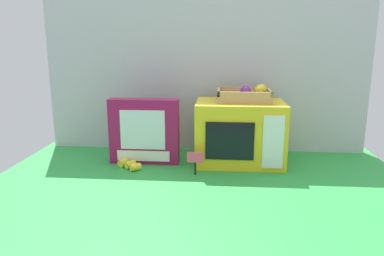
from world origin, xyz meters
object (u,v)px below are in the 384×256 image
Objects in this scene: cookie_set_box at (144,131)px; price_sign at (195,160)px; loose_toy_banana at (130,165)px; food_groups_crate at (245,96)px; toy_microwave at (240,132)px.

cookie_set_box reaches higher than price_sign.
loose_toy_banana is (-0.30, 0.06, -0.05)m from price_sign.
loose_toy_banana is (-0.05, -0.09, -0.13)m from cookie_set_box.
toy_microwave is at bearing -140.89° from food_groups_crate.
price_sign reaches higher than loose_toy_banana.
toy_microwave reaches higher than price_sign.
food_groups_crate is at bearing 7.06° from cookie_set_box.
loose_toy_banana is at bearing -164.39° from food_groups_crate.
food_groups_crate reaches higher than price_sign.
food_groups_crate is 0.61m from loose_toy_banana.
toy_microwave is 1.25× the size of cookie_set_box.
cookie_set_box is 2.68× the size of loose_toy_banana.
loose_toy_banana is at bearing -165.66° from toy_microwave.
cookie_set_box is 0.17m from loose_toy_banana.
price_sign is at bearing -136.59° from food_groups_crate.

